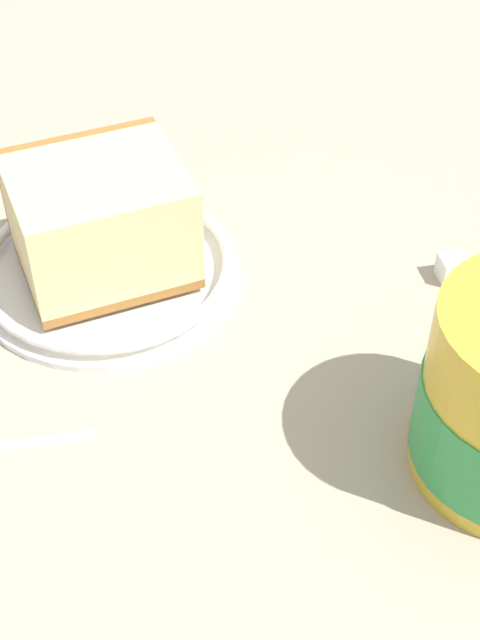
# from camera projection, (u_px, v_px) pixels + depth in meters

# --- Properties ---
(ground_plane) EXTENTS (1.45, 1.45, 0.03)m
(ground_plane) POSITION_uv_depth(u_px,v_px,m) (286.00, 396.00, 0.48)
(ground_plane) COLOR tan
(small_plate) EXTENTS (0.15, 0.15, 0.01)m
(small_plate) POSITION_uv_depth(u_px,v_px,m) (108.00, 268.00, 0.52)
(small_plate) COLOR white
(small_plate) RESTS_ON ground_plane
(cake_slice) EXTENTS (0.09, 0.10, 0.06)m
(cake_slice) POSITION_uv_depth(u_px,v_px,m) (100.00, 220.00, 0.50)
(cake_slice) COLOR #9E662D
(cake_slice) RESTS_ON small_plate
(sugar_cube) EXTENTS (0.02, 0.02, 0.01)m
(sugar_cube) POSITION_uv_depth(u_px,v_px,m) (452.00, 268.00, 0.52)
(sugar_cube) COLOR white
(sugar_cube) RESTS_ON ground_plane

